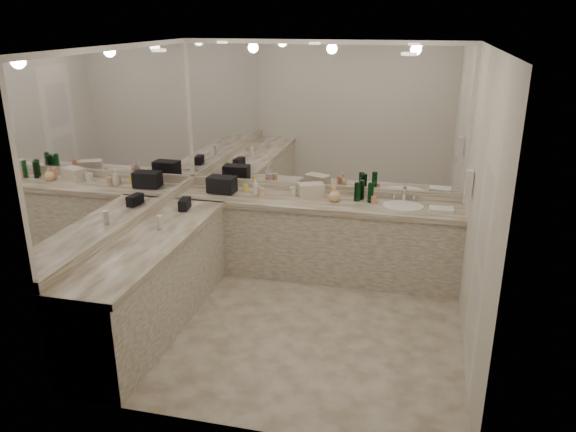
% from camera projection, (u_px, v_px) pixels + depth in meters
% --- Properties ---
extents(floor, '(3.20, 3.20, 0.00)m').
position_uv_depth(floor, '(292.00, 325.00, 5.46)').
color(floor, '#BDB19F').
rests_on(floor, ground).
extents(ceiling, '(3.20, 3.20, 0.00)m').
position_uv_depth(ceiling, '(293.00, 47.00, 4.58)').
color(ceiling, white).
rests_on(ceiling, floor).
extents(wall_back, '(3.20, 0.02, 2.60)m').
position_uv_depth(wall_back, '(322.00, 159.00, 6.40)').
color(wall_back, beige).
rests_on(wall_back, floor).
extents(wall_left, '(0.02, 3.00, 2.60)m').
position_uv_depth(wall_left, '(130.00, 186.00, 5.37)').
color(wall_left, beige).
rests_on(wall_left, floor).
extents(wall_right, '(0.02, 3.00, 2.60)m').
position_uv_depth(wall_right, '(479.00, 211.00, 4.67)').
color(wall_right, beige).
rests_on(wall_right, floor).
extents(vanity_back_base, '(3.20, 0.60, 0.84)m').
position_uv_depth(vanity_back_base, '(316.00, 240.00, 6.42)').
color(vanity_back_base, beige).
rests_on(vanity_back_base, floor).
extents(vanity_back_top, '(3.20, 0.64, 0.06)m').
position_uv_depth(vanity_back_top, '(316.00, 203.00, 6.26)').
color(vanity_back_top, beige).
rests_on(vanity_back_top, vanity_back_base).
extents(vanity_left_base, '(0.60, 2.40, 0.84)m').
position_uv_depth(vanity_left_base, '(152.00, 286.00, 5.33)').
color(vanity_left_base, beige).
rests_on(vanity_left_base, floor).
extents(vanity_left_top, '(0.64, 2.42, 0.06)m').
position_uv_depth(vanity_left_top, '(149.00, 242.00, 5.17)').
color(vanity_left_top, beige).
rests_on(vanity_left_top, vanity_left_base).
extents(backsplash_back, '(3.20, 0.04, 0.10)m').
position_uv_depth(backsplash_back, '(321.00, 189.00, 6.50)').
color(backsplash_back, beige).
rests_on(backsplash_back, vanity_back_top).
extents(backsplash_left, '(0.04, 3.00, 0.10)m').
position_uv_depth(backsplash_left, '(135.00, 220.00, 5.48)').
color(backsplash_left, beige).
rests_on(backsplash_left, vanity_left_top).
extents(mirror_back, '(3.12, 0.01, 1.55)m').
position_uv_depth(mirror_back, '(323.00, 117.00, 6.23)').
color(mirror_back, white).
rests_on(mirror_back, wall_back).
extents(mirror_left, '(0.01, 2.92, 1.55)m').
position_uv_depth(mirror_left, '(126.00, 137.00, 5.21)').
color(mirror_left, white).
rests_on(mirror_left, wall_left).
extents(sink, '(0.44, 0.44, 0.03)m').
position_uv_depth(sink, '(403.00, 207.00, 6.05)').
color(sink, white).
rests_on(sink, vanity_back_top).
extents(faucet, '(0.24, 0.16, 0.14)m').
position_uv_depth(faucet, '(404.00, 194.00, 6.22)').
color(faucet, silver).
rests_on(faucet, vanity_back_top).
extents(wall_phone, '(0.06, 0.10, 0.24)m').
position_uv_depth(wall_phone, '(469.00, 182.00, 5.31)').
color(wall_phone, white).
rests_on(wall_phone, wall_right).
extents(door, '(0.02, 0.82, 2.10)m').
position_uv_depth(door, '(479.00, 263.00, 4.30)').
color(door, white).
rests_on(door, wall_right).
extents(black_toiletry_bag, '(0.33, 0.22, 0.18)m').
position_uv_depth(black_toiletry_bag, '(222.00, 185.00, 6.49)').
color(black_toiletry_bag, black).
rests_on(black_toiletry_bag, vanity_back_top).
extents(black_bag_spill, '(0.12, 0.21, 0.11)m').
position_uv_depth(black_bag_spill, '(185.00, 204.00, 5.94)').
color(black_bag_spill, black).
rests_on(black_bag_spill, vanity_left_top).
extents(cream_cosmetic_case, '(0.32, 0.26, 0.16)m').
position_uv_depth(cream_cosmetic_case, '(311.00, 190.00, 6.33)').
color(cream_cosmetic_case, beige).
rests_on(cream_cosmetic_case, vanity_back_top).
extents(hand_towel, '(0.25, 0.17, 0.04)m').
position_uv_depth(hand_towel, '(441.00, 210.00, 5.87)').
color(hand_towel, white).
rests_on(hand_towel, vanity_back_top).
extents(lotion_left, '(0.06, 0.06, 0.13)m').
position_uv_depth(lotion_left, '(160.00, 222.00, 5.39)').
color(lotion_left, white).
rests_on(lotion_left, vanity_left_top).
extents(soap_bottle_a, '(0.09, 0.09, 0.20)m').
position_uv_depth(soap_bottle_a, '(256.00, 187.00, 6.39)').
color(soap_bottle_a, white).
rests_on(soap_bottle_a, vanity_back_top).
extents(soap_bottle_b, '(0.09, 0.09, 0.16)m').
position_uv_depth(soap_bottle_b, '(257.00, 188.00, 6.40)').
color(soap_bottle_b, '#B2B1CC').
rests_on(soap_bottle_b, vanity_back_top).
extents(soap_bottle_c, '(0.17, 0.17, 0.17)m').
position_uv_depth(soap_bottle_c, '(335.00, 194.00, 6.18)').
color(soap_bottle_c, '#E2B883').
rests_on(soap_bottle_c, vanity_back_top).
extents(green_bottle_0, '(0.07, 0.07, 0.22)m').
position_uv_depth(green_bottle_0, '(361.00, 190.00, 6.26)').
color(green_bottle_0, '#0B481A').
rests_on(green_bottle_0, vanity_back_top).
extents(green_bottle_1, '(0.06, 0.06, 0.22)m').
position_uv_depth(green_bottle_1, '(371.00, 193.00, 6.14)').
color(green_bottle_1, '#0B481A').
rests_on(green_bottle_1, vanity_back_top).
extents(green_bottle_2, '(0.07, 0.07, 0.21)m').
position_uv_depth(green_bottle_2, '(357.00, 192.00, 6.19)').
color(green_bottle_2, '#0B481A').
rests_on(green_bottle_2, vanity_back_top).
extents(green_bottle_3, '(0.07, 0.07, 0.19)m').
position_uv_depth(green_bottle_3, '(361.00, 191.00, 6.25)').
color(green_bottle_3, '#0B481A').
rests_on(green_bottle_3, vanity_back_top).
extents(amenity_bottle_0, '(0.05, 0.05, 0.09)m').
position_uv_depth(amenity_bottle_0, '(259.00, 189.00, 6.48)').
color(amenity_bottle_0, '#E57F66').
rests_on(amenity_bottle_0, vanity_back_top).
extents(amenity_bottle_1, '(0.04, 0.04, 0.09)m').
position_uv_depth(amenity_bottle_1, '(304.00, 193.00, 6.34)').
color(amenity_bottle_1, silver).
rests_on(amenity_bottle_1, vanity_back_top).
extents(amenity_bottle_2, '(0.06, 0.06, 0.08)m').
position_uv_depth(amenity_bottle_2, '(374.00, 200.00, 6.14)').
color(amenity_bottle_2, '#E57F66').
rests_on(amenity_bottle_2, vanity_back_top).
extents(amenity_bottle_3, '(0.07, 0.07, 0.10)m').
position_uv_depth(amenity_bottle_3, '(262.00, 192.00, 6.35)').
color(amenity_bottle_3, '#E0B28C').
rests_on(amenity_bottle_3, vanity_back_top).
extents(amenity_bottle_4, '(0.06, 0.06, 0.09)m').
position_uv_depth(amenity_bottle_4, '(246.00, 188.00, 6.52)').
color(amenity_bottle_4, '#F2D84C').
rests_on(amenity_bottle_4, vanity_back_top).
extents(amenity_bottle_5, '(0.05, 0.05, 0.11)m').
position_uv_depth(amenity_bottle_5, '(294.00, 191.00, 6.37)').
color(amenity_bottle_5, white).
rests_on(amenity_bottle_5, vanity_back_top).
extents(amenity_bottle_6, '(0.06, 0.06, 0.10)m').
position_uv_depth(amenity_bottle_6, '(293.00, 191.00, 6.41)').
color(amenity_bottle_6, white).
rests_on(amenity_bottle_6, vanity_back_top).
extents(amenity_bottle_7, '(0.06, 0.06, 0.15)m').
position_uv_depth(amenity_bottle_7, '(333.00, 193.00, 6.25)').
color(amenity_bottle_7, '#E57F66').
rests_on(amenity_bottle_7, vanity_back_top).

